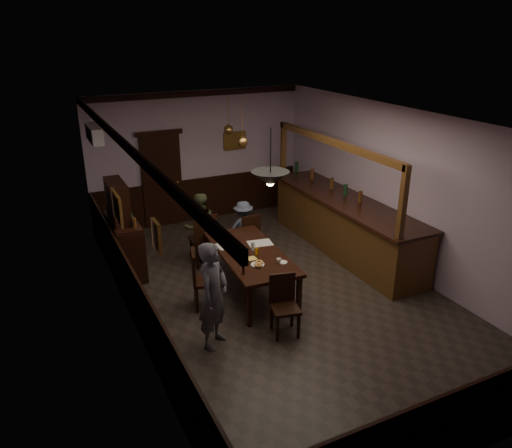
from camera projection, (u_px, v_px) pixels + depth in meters
room at (281, 212)px, 8.10m from camera, size 5.01×8.01×3.01m
dining_table at (251, 255)px, 8.47m from camera, size 1.15×2.26×0.75m
chair_far_left at (204, 237)px, 9.44m from camera, size 0.48×0.48×1.06m
chair_far_right at (249, 234)px, 9.79m from camera, size 0.42×0.42×0.92m
chair_near at (284, 302)px, 7.40m from camera, size 0.47×0.47×0.92m
chair_side at (201, 277)px, 8.04m from camera, size 0.53×0.53×1.00m
person_standing at (213, 295)px, 6.99m from camera, size 0.69×0.68×1.60m
person_seated_left at (200, 227)px, 9.65m from camera, size 0.67×0.53×1.37m
person_seated_right at (243, 227)px, 10.01m from camera, size 0.76×0.50×1.09m
newspaper_left at (228, 245)px, 8.70m from camera, size 0.44×0.33×0.01m
newspaper_right at (260, 243)px, 8.77m from camera, size 0.47×0.37×0.01m
napkin at (252, 258)px, 8.20m from camera, size 0.16×0.16×0.00m
saucer at (283, 262)px, 8.06m from camera, size 0.15×0.15×0.01m
coffee_cup at (279, 261)px, 8.02m from camera, size 0.09×0.09×0.07m
pastry_plate at (258, 264)px, 7.98m from camera, size 0.22×0.22×0.01m
pastry_ring_a at (258, 265)px, 7.90m from camera, size 0.13×0.13×0.04m
pastry_ring_b at (259, 262)px, 8.00m from camera, size 0.13×0.13×0.04m
soda_can at (257, 251)px, 8.33m from camera, size 0.07×0.07×0.12m
beer_glass at (235, 247)px, 8.38m from camera, size 0.06×0.06×0.20m
water_glass at (253, 246)px, 8.48m from camera, size 0.06×0.06×0.15m
pepper_mill at (243, 270)px, 7.66m from camera, size 0.04×0.04×0.14m
sideboard at (123, 237)px, 9.16m from camera, size 0.48×1.34×1.76m
bar_counter at (345, 224)px, 10.05m from camera, size 0.98×4.20×2.35m
door_back at (162, 181)px, 11.20m from camera, size 0.90×0.06×2.10m
ac_unit at (94, 134)px, 9.21m from camera, size 0.20×0.85×0.30m
picture_left_small at (157, 236)px, 5.53m from camera, size 0.04×0.28×0.36m
picture_left_large at (117, 208)px, 7.70m from camera, size 0.04×0.62×0.48m
picture_back at (235, 141)px, 11.66m from camera, size 0.55×0.04×0.42m
pendant_iron at (270, 179)px, 7.20m from camera, size 0.56×0.56×0.85m
pendant_brass_mid at (242, 142)px, 9.30m from camera, size 0.20×0.20×0.81m
pendant_brass_far at (228, 130)px, 10.34m from camera, size 0.20×0.20×0.81m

